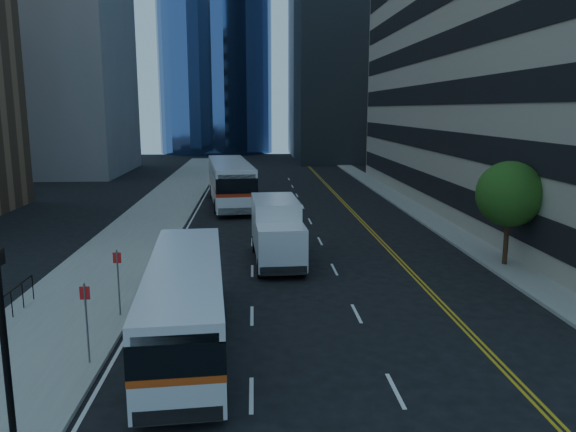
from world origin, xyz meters
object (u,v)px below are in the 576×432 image
at_px(street_tree, 509,194).
at_px(lamp_post, 4,335).
at_px(bus_rear, 230,181).
at_px(box_truck, 277,230).
at_px(bus_front, 186,301).

relative_size(street_tree, lamp_post, 1.12).
bearing_deg(street_tree, bus_rear, 126.38).
relative_size(street_tree, box_truck, 0.76).
relative_size(street_tree, bus_rear, 0.37).
distance_m(lamp_post, box_truck, 16.97).
bearing_deg(box_truck, bus_front, -111.57).
xyz_separation_m(lamp_post, box_truck, (6.76, 15.53, -1.06)).
distance_m(street_tree, bus_front, 17.05).
xyz_separation_m(bus_rear, box_truck, (3.07, -17.91, -0.25)).
xyz_separation_m(bus_front, box_truck, (3.40, 10.00, 0.14)).
bearing_deg(bus_front, lamp_post, -125.70).
height_order(street_tree, bus_front, street_tree).
bearing_deg(street_tree, lamp_post, -142.13).
bearing_deg(bus_rear, street_tree, -60.10).
distance_m(lamp_post, bus_front, 6.58).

